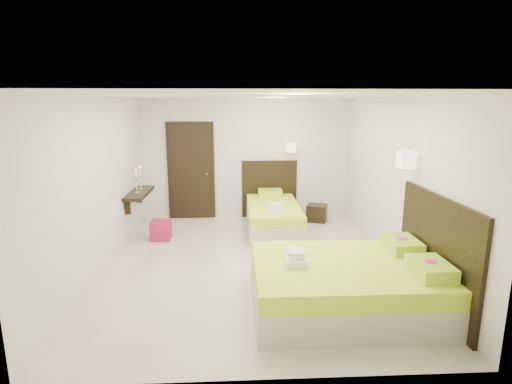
{
  "coord_description": "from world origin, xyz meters",
  "views": [
    {
      "loc": [
        -0.21,
        -5.96,
        2.48
      ],
      "look_at": [
        0.1,
        0.3,
        1.1
      ],
      "focal_mm": 28.0,
      "sensor_mm": 36.0,
      "label": 1
    }
  ],
  "objects_px": {
    "bed_single": "(273,214)",
    "bed_double": "(352,282)",
    "nightstand": "(317,213)",
    "ottoman": "(161,230)"
  },
  "relations": [
    {
      "from": "bed_single",
      "to": "bed_double",
      "type": "distance_m",
      "value": 3.34
    },
    {
      "from": "nightstand",
      "to": "ottoman",
      "type": "bearing_deg",
      "value": -141.58
    },
    {
      "from": "nightstand",
      "to": "bed_single",
      "type": "bearing_deg",
      "value": -134.61
    },
    {
      "from": "bed_single",
      "to": "ottoman",
      "type": "bearing_deg",
      "value": -165.2
    },
    {
      "from": "bed_double",
      "to": "ottoman",
      "type": "distance_m",
      "value": 3.92
    },
    {
      "from": "bed_double",
      "to": "nightstand",
      "type": "bearing_deg",
      "value": 85.18
    },
    {
      "from": "ottoman",
      "to": "bed_double",
      "type": "bearing_deg",
      "value": -43.61
    },
    {
      "from": "bed_double",
      "to": "ottoman",
      "type": "relative_size",
      "value": 6.45
    },
    {
      "from": "bed_single",
      "to": "bed_double",
      "type": "xyz_separation_m",
      "value": [
        0.68,
        -3.27,
        0.03
      ]
    },
    {
      "from": "nightstand",
      "to": "ottoman",
      "type": "xyz_separation_m",
      "value": [
        -3.15,
        -1.04,
        -0.01
      ]
    }
  ]
}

